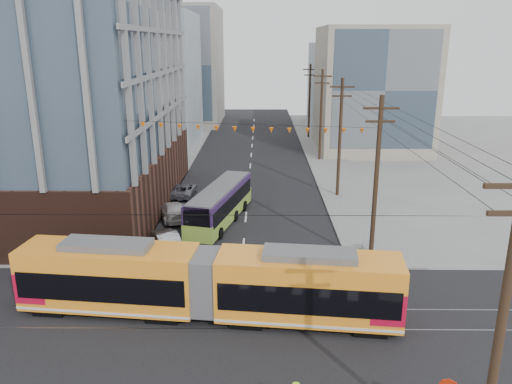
# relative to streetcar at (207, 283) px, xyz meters

# --- Properties ---
(ground) EXTENTS (160.00, 160.00, 0.00)m
(ground) POSITION_rel_streetcar_xyz_m (1.59, -4.30, -1.93)
(ground) COLOR slate
(bg_bldg_nw_near) EXTENTS (18.00, 16.00, 18.00)m
(bg_bldg_nw_near) POSITION_rel_streetcar_xyz_m (-15.41, 47.70, 7.07)
(bg_bldg_nw_near) COLOR #8C99A5
(bg_bldg_nw_near) RESTS_ON ground
(bg_bldg_ne_near) EXTENTS (14.00, 14.00, 16.00)m
(bg_bldg_ne_near) POSITION_rel_streetcar_xyz_m (17.59, 43.70, 6.07)
(bg_bldg_ne_near) COLOR gray
(bg_bldg_ne_near) RESTS_ON ground
(bg_bldg_nw_far) EXTENTS (16.00, 18.00, 20.00)m
(bg_bldg_nw_far) POSITION_rel_streetcar_xyz_m (-12.41, 67.70, 8.07)
(bg_bldg_nw_far) COLOR gray
(bg_bldg_nw_far) RESTS_ON ground
(bg_bldg_ne_far) EXTENTS (16.00, 16.00, 14.00)m
(bg_bldg_ne_far) POSITION_rel_streetcar_xyz_m (19.59, 63.70, 5.07)
(bg_bldg_ne_far) COLOR #8C99A5
(bg_bldg_ne_far) RESTS_ON ground
(utility_pole_near) EXTENTS (0.30, 0.30, 11.00)m
(utility_pole_near) POSITION_rel_streetcar_xyz_m (10.09, -10.30, 3.57)
(utility_pole_near) COLOR black
(utility_pole_near) RESTS_ON ground
(utility_pole_far) EXTENTS (0.30, 0.30, 11.00)m
(utility_pole_far) POSITION_rel_streetcar_xyz_m (10.09, 51.70, 3.57)
(utility_pole_far) COLOR black
(utility_pole_far) RESTS_ON ground
(streetcar) EXTENTS (20.19, 4.96, 3.85)m
(streetcar) POSITION_rel_streetcar_xyz_m (0.00, 0.00, 0.00)
(streetcar) COLOR orange
(streetcar) RESTS_ON ground
(city_bus) EXTENTS (4.80, 10.97, 3.04)m
(city_bus) POSITION_rel_streetcar_xyz_m (-0.44, 14.59, -0.41)
(city_bus) COLOR #301D47
(city_bus) RESTS_ON ground
(parked_car_silver) EXTENTS (3.06, 4.56, 1.42)m
(parked_car_silver) POSITION_rel_streetcar_xyz_m (-3.82, 8.80, -1.22)
(parked_car_silver) COLOR #A4A7A9
(parked_car_silver) RESTS_ON ground
(parked_car_white) EXTENTS (3.49, 5.28, 1.42)m
(parked_car_white) POSITION_rel_streetcar_xyz_m (-4.41, 15.25, -1.22)
(parked_car_white) COLOR beige
(parked_car_white) RESTS_ON ground
(parked_car_grey) EXTENTS (2.17, 4.52, 1.24)m
(parked_car_grey) POSITION_rel_streetcar_xyz_m (-4.47, 21.55, -1.31)
(parked_car_grey) COLOR #585964
(parked_car_grey) RESTS_ON ground
(jersey_barrier) EXTENTS (1.65, 4.20, 0.82)m
(jersey_barrier) POSITION_rel_streetcar_xyz_m (9.89, 6.75, -1.52)
(jersey_barrier) COLOR slate
(jersey_barrier) RESTS_ON ground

